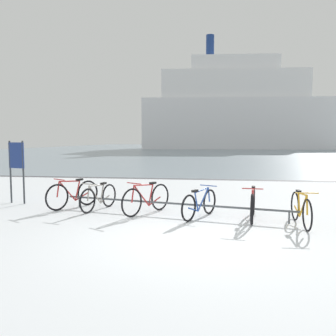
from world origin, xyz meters
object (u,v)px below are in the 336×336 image
at_px(bicycle_2, 147,199).
at_px(bicycle_4, 253,204).
at_px(info_sign, 17,161).
at_px(ferry_ship, 236,111).
at_px(bicycle_1, 99,197).
at_px(bicycle_0, 73,194).
at_px(bicycle_5, 301,209).
at_px(bicycle_3, 200,204).

bearing_deg(bicycle_2, bicycle_4, -6.97).
xyz_separation_m(info_sign, ferry_ship, (8.97, 59.69, 6.00)).
relative_size(bicycle_1, ferry_ship, 0.04).
bearing_deg(bicycle_2, ferry_ship, 85.35).
distance_m(bicycle_1, bicycle_2, 1.37).
relative_size(bicycle_0, bicycle_2, 0.96).
bearing_deg(bicycle_5, ferry_ship, 88.74).
relative_size(bicycle_5, ferry_ship, 0.05).
bearing_deg(ferry_ship, bicycle_0, -96.72).
bearing_deg(bicycle_4, ferry_ship, 87.81).
bearing_deg(bicycle_1, info_sign, 167.33).
bearing_deg(bicycle_3, bicycle_2, 168.54).
bearing_deg(bicycle_1, bicycle_3, -10.88).
relative_size(bicycle_1, bicycle_3, 1.04).
height_order(bicycle_1, bicycle_3, bicycle_1).
bearing_deg(bicycle_2, bicycle_1, 169.72).
xyz_separation_m(bicycle_2, bicycle_3, (1.36, -0.28, -0.04)).
height_order(bicycle_2, info_sign, info_sign).
distance_m(bicycle_4, bicycle_5, 1.07).
relative_size(bicycle_4, info_sign, 0.93).
xyz_separation_m(bicycle_5, info_sign, (-7.62, 1.58, 0.87)).
xyz_separation_m(bicycle_4, info_sign, (-6.64, 1.17, 0.87)).
distance_m(bicycle_2, bicycle_4, 2.62).
height_order(bicycle_3, bicycle_4, bicycle_4).
xyz_separation_m(bicycle_3, bicycle_5, (2.22, -0.45, 0.02)).
relative_size(bicycle_2, bicycle_5, 0.94).
relative_size(bicycle_5, info_sign, 0.91).
height_order(bicycle_3, bicycle_5, bicycle_5).
height_order(bicycle_0, bicycle_5, bicycle_0).
bearing_deg(bicycle_3, ferry_ship, 86.64).
xyz_separation_m(bicycle_1, bicycle_2, (1.35, -0.24, 0.03)).
distance_m(bicycle_2, bicycle_5, 3.65).
height_order(bicycle_4, ferry_ship, ferry_ship).
relative_size(bicycle_0, bicycle_1, 0.97).
height_order(bicycle_0, info_sign, info_sign).
xyz_separation_m(bicycle_0, ferry_ship, (7.08, 60.11, 6.86)).
height_order(bicycle_0, ferry_ship, ferry_ship).
distance_m(bicycle_3, bicycle_5, 2.27).
xyz_separation_m(bicycle_1, bicycle_4, (3.94, -0.56, 0.02)).
xyz_separation_m(bicycle_0, bicycle_1, (0.81, -0.19, -0.03)).
xyz_separation_m(bicycle_2, bicycle_4, (2.60, -0.32, -0.01)).
height_order(bicycle_2, bicycle_4, bicycle_2).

